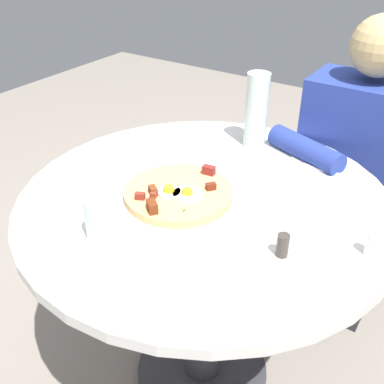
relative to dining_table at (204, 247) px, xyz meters
The scene contains 13 objects.
ground_plane 0.56m from the dining_table, ahead, with size 6.00×6.00×0.00m, color gray.
dining_table is the anchor object (origin of this frame).
person_seated 0.66m from the dining_table, 68.73° to the left, with size 0.43×0.48×1.14m.
pizza_plate 0.20m from the dining_table, 127.94° to the right, with size 0.32×0.32×0.01m, color white.
breakfast_pizza 0.21m from the dining_table, 126.65° to the right, with size 0.29×0.29×0.05m.
bread_plate 0.40m from the dining_table, behind, with size 0.18×0.18×0.01m, color silver.
napkin 0.38m from the dining_table, 56.04° to the left, with size 0.17×0.14×0.00m, color white.
fork 0.40m from the dining_table, 57.64° to the left, with size 0.18×0.01×0.01m, color silver.
knife 0.37m from the dining_table, 54.28° to the left, with size 0.18×0.01×0.01m, color silver.
water_glass 0.38m from the dining_table, 110.49° to the right, with size 0.07×0.07×0.10m, color silver.
water_bottle 0.46m from the dining_table, 95.67° to the left, with size 0.07×0.07×0.24m, color silver.
salt_shaker 0.48m from the dining_table, ahead, with size 0.03×0.03×0.06m, color white.
pepper_shaker 0.36m from the dining_table, 22.27° to the right, with size 0.03×0.03×0.06m, color #3F3833.
Camera 1 is at (0.55, -0.88, 1.40)m, focal length 42.75 mm.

